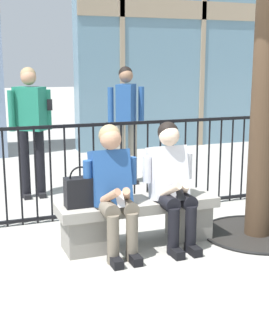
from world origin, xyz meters
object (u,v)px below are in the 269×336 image
seated_person_companion (171,180)px  handbag_on_bench (81,191)px  bystander_at_railing (126,116)px  bystander_further_back (30,122)px  stone_bench (138,217)px  seated_person_with_phone (113,186)px

seated_person_companion → handbag_on_bench: bearing=172.3°
seated_person_companion → bystander_at_railing: size_ratio=0.71×
handbag_on_bench → seated_person_companion: bearing=-7.7°
bystander_further_back → handbag_on_bench: bearing=-87.0°
handbag_on_bench → bystander_at_railing: 2.72m
bystander_at_railing → bystander_further_back: same height
stone_bench → handbag_on_bench: 0.66m
stone_bench → seated_person_companion: 0.50m
seated_person_with_phone → bystander_at_railing: (1.02, 2.47, 0.35)m
stone_bench → seated_person_companion: size_ratio=1.32×
stone_bench → bystander_at_railing: size_ratio=0.94×
seated_person_companion → bystander_further_back: 2.46m
seated_person_companion → bystander_further_back: bearing=114.0°
seated_person_with_phone → bystander_further_back: bystander_further_back is taller
seated_person_companion → handbag_on_bench: (-0.88, 0.12, -0.05)m
seated_person_companion → bystander_further_back: size_ratio=0.71×
bystander_at_railing → stone_bench: bearing=-107.2°
handbag_on_bench → bystander_further_back: bearing=93.0°
stone_bench → seated_person_companion: bearing=-23.4°
handbag_on_bench → bystander_further_back: size_ratio=0.23×
seated_person_companion → bystander_at_railing: 2.53m
seated_person_companion → bystander_at_railing: (0.43, 2.47, 0.35)m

